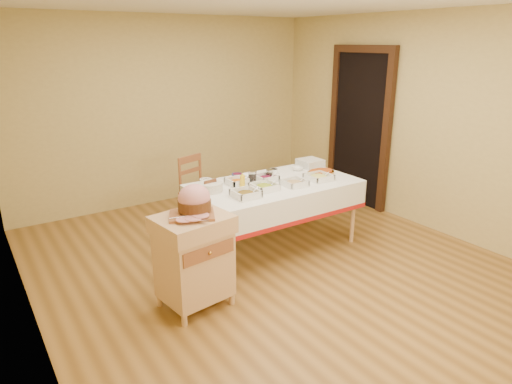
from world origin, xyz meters
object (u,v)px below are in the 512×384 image
butcher_cart (194,256)px  ham_on_board (194,202)px  preserve_jar_left (252,177)px  plate_stack (310,163)px  dining_table (274,196)px  bread_basket (211,187)px  preserve_jar_right (270,175)px  mustard_bottle (242,181)px  dining_chair (198,191)px  brass_platter (321,172)px

butcher_cart → ham_on_board: ham_on_board is taller
preserve_jar_left → plate_stack: 0.94m
dining_table → bread_basket: bearing=170.2°
preserve_jar_right → plate_stack: (0.71, 0.14, -0.00)m
preserve_jar_right → mustard_bottle: 0.45m
butcher_cart → dining_chair: bearing=62.1°
preserve_jar_left → plate_stack: bearing=7.1°
dining_table → mustard_bottle: size_ratio=10.92×
butcher_cart → preserve_jar_left: bearing=35.4°
dining_chair → ham_on_board: ham_on_board is taller
preserve_jar_left → brass_platter: preserve_jar_left is taller
plate_stack → brass_platter: bearing=-107.9°
preserve_jar_left → preserve_jar_right: (0.22, -0.02, -0.01)m
dining_chair → preserve_jar_right: 1.05m
mustard_bottle → plate_stack: bearing=12.5°
dining_chair → ham_on_board: 1.89m
preserve_jar_left → dining_chair: bearing=107.2°
butcher_cart → bread_basket: 1.01m
ham_on_board → preserve_jar_left: ham_on_board is taller
ham_on_board → preserve_jar_left: bearing=35.3°
preserve_jar_left → bread_basket: bearing=-174.7°
dining_chair → plate_stack: bearing=-31.4°
dining_chair → ham_on_board: (-0.84, -1.62, 0.50)m
ham_on_board → mustard_bottle: 1.09m
dining_table → plate_stack: size_ratio=6.83×
ham_on_board → plate_stack: bearing=23.8°
preserve_jar_left → brass_platter: bearing=-13.8°
plate_stack → brass_platter: 0.34m
mustard_bottle → brass_platter: 1.05m
mustard_bottle → bread_basket: 0.35m
ham_on_board → mustard_bottle: ham_on_board is taller
dining_table → mustard_bottle: 0.46m
mustard_bottle → preserve_jar_left: bearing=32.4°
dining_table → preserve_jar_right: preserve_jar_right is taller
ham_on_board → plate_stack: size_ratio=1.48×
dining_chair → preserve_jar_left: (0.26, -0.84, 0.35)m
brass_platter → plate_stack: bearing=72.1°
butcher_cart → bread_basket: size_ratio=3.36×
ham_on_board → plate_stack: 2.22m
preserve_jar_right → bread_basket: bread_basket is taller
butcher_cart → dining_chair: dining_chair is taller
mustard_bottle → bread_basket: (-0.34, 0.09, -0.03)m
butcher_cart → preserve_jar_right: size_ratio=7.90×
plate_stack → ham_on_board: bearing=-156.2°
plate_stack → dining_table: bearing=-158.7°
dining_table → preserve_jar_right: bearing=74.9°
preserve_jar_left → preserve_jar_right: 0.22m
dining_chair → butcher_cart: bearing=-117.9°
butcher_cart → brass_platter: butcher_cart is taller
preserve_jar_right → bread_basket: (-0.77, -0.03, -0.00)m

